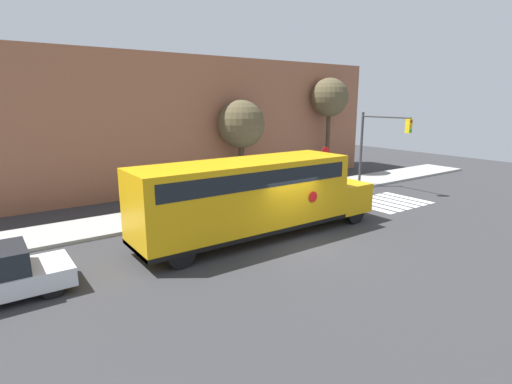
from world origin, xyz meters
The scene contains 9 objects.
ground_plane centered at (0.00, 0.00, 0.00)m, with size 60.00×60.00×0.00m, color #333335.
sidewalk_strip centered at (0.00, 6.50, 0.07)m, with size 44.00×3.00×0.15m.
building_backdrop centered at (0.00, 13.00, 4.10)m, with size 32.00×4.00×8.21m.
crosswalk_stripes centered at (8.52, 2.00, 0.00)m, with size 4.00×3.20×0.01m.
school_bus centered at (-1.06, 1.54, 1.84)m, with size 10.88×2.57×3.23m.
stop_sign centered at (7.07, 5.59, 1.87)m, with size 0.69×0.10×2.85m.
traffic_light centered at (10.44, 4.50, 3.23)m, with size 0.28×3.56×4.81m.
tree_near_sidewalk centered at (4.04, 10.09, 4.03)m, with size 3.02×3.02×5.58m.
tree_far_sidewalk centered at (11.82, 10.09, 5.69)m, with size 2.79×2.79×7.16m.
Camera 1 is at (-10.02, -11.25, 5.52)m, focal length 28.00 mm.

